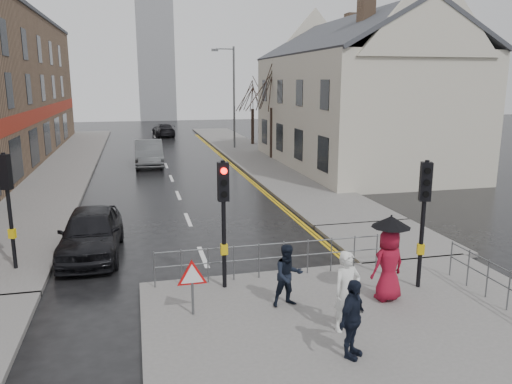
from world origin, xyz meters
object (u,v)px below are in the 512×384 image
pedestrian_b (288,275)px  pedestrian_d (352,319)px  pedestrian_with_umbrella (389,256)px  car_mid (149,153)px  pedestrian_a (347,292)px  car_parked (91,232)px

pedestrian_b → pedestrian_d: (0.52, -2.51, 0.04)m
pedestrian_with_umbrella → pedestrian_d: size_ratio=1.34×
pedestrian_b → car_mid: bearing=90.6°
pedestrian_a → car_parked: size_ratio=0.40×
pedestrian_d → car_mid: 25.30m
pedestrian_with_umbrella → pedestrian_a: bearing=-143.5°
pedestrian_a → car_mid: (-3.44, 24.08, -0.21)m
car_parked → pedestrian_with_umbrella: bearing=-34.4°
pedestrian_d → car_mid: size_ratio=0.32×
pedestrian_b → car_mid: 22.75m
pedestrian_d → car_mid: (-3.10, 25.11, -0.12)m
pedestrian_a → car_mid: bearing=87.1°
pedestrian_with_umbrella → pedestrian_b: bearing=174.1°
car_parked → pedestrian_d: bearing=-52.8°
pedestrian_a → pedestrian_with_umbrella: pedestrian_with_umbrella is taller
pedestrian_a → pedestrian_with_umbrella: (1.64, 1.22, 0.25)m
car_parked → car_mid: 17.50m
pedestrian_a → car_parked: pedestrian_a is taller
pedestrian_with_umbrella → pedestrian_d: pedestrian_with_umbrella is taller
pedestrian_with_umbrella → pedestrian_d: (-1.98, -2.25, -0.34)m
pedestrian_with_umbrella → pedestrian_d: 3.02m
pedestrian_b → car_parked: bearing=127.2°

